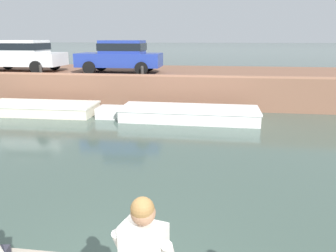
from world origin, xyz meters
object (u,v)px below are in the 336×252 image
car_left_inner_blue (121,55)px  boat_moored_west_cream (36,108)px  mooring_bollard_west (41,69)px  mooring_bollard_mid (142,70)px  car_leftmost_white (21,54)px  boat_moored_central_white (182,114)px

car_left_inner_blue → boat_moored_west_cream: bearing=-135.4°
mooring_bollard_west → mooring_bollard_mid: size_ratio=1.00×
boat_moored_west_cream → mooring_bollard_west: bearing=109.0°
boat_moored_west_cream → mooring_bollard_west: (-0.63, 1.81, 1.49)m
boat_moored_west_cream → car_leftmost_white: size_ratio=1.28×
mooring_bollard_west → boat_moored_west_cream: bearing=-71.0°
boat_moored_west_cream → boat_moored_central_white: bearing=-2.0°
car_leftmost_white → car_left_inner_blue: same height
boat_moored_west_cream → mooring_bollard_mid: mooring_bollard_mid is taller
boat_moored_west_cream → car_left_inner_blue: 4.65m
car_left_inner_blue → mooring_bollard_west: bearing=-162.9°
boat_moored_west_cream → car_leftmost_white: bearing=127.2°
boat_moored_central_white → mooring_bollard_west: bearing=163.6°
car_left_inner_blue → mooring_bollard_west: size_ratio=9.04×
boat_moored_central_white → car_leftmost_white: (-8.49, 3.14, 2.07)m
car_leftmost_white → mooring_bollard_west: bearing=-34.8°
car_left_inner_blue → mooring_bollard_mid: size_ratio=9.04×
boat_moored_west_cream → car_leftmost_white: car_leftmost_white is taller
boat_moored_west_cream → car_leftmost_white: 4.22m
boat_moored_west_cream → boat_moored_central_white: size_ratio=0.87×
car_left_inner_blue → boat_moored_central_white: bearing=-43.4°
boat_moored_central_white → car_leftmost_white: 9.29m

